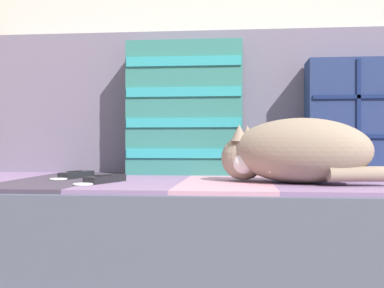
% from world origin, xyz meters
% --- Properties ---
extents(couch, '(2.01, 0.81, 0.36)m').
position_xyz_m(couch, '(-0.00, 0.14, 0.18)').
color(couch, gray).
rests_on(couch, ground_plane).
extents(sofa_backrest, '(1.97, 0.14, 0.49)m').
position_xyz_m(sofa_backrest, '(0.00, 0.48, 0.60)').
color(sofa_backrest, slate).
rests_on(sofa_backrest, couch).
extents(throw_pillow_quilted, '(0.44, 0.14, 0.37)m').
position_xyz_m(throw_pillow_quilted, '(0.35, 0.33, 0.54)').
color(throw_pillow_quilted, navy).
rests_on(throw_pillow_quilted, couch).
extents(throw_pillow_striped, '(0.37, 0.14, 0.43)m').
position_xyz_m(throw_pillow_striped, '(-0.26, 0.33, 0.57)').
color(throw_pillow_striped, '#337A70').
rests_on(throw_pillow_striped, couch).
extents(sleeping_cat, '(0.42, 0.31, 0.17)m').
position_xyz_m(sleeping_cat, '(0.05, 0.01, 0.44)').
color(sleeping_cat, gray).
rests_on(sleeping_cat, couch).
extents(game_remote_near, '(0.10, 0.19, 0.02)m').
position_xyz_m(game_remote_near, '(-0.43, -0.04, 0.37)').
color(game_remote_near, black).
rests_on(game_remote_near, couch).
extents(game_remote_far, '(0.08, 0.20, 0.02)m').
position_xyz_m(game_remote_far, '(-0.57, 0.13, 0.37)').
color(game_remote_far, black).
rests_on(game_remote_far, couch).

